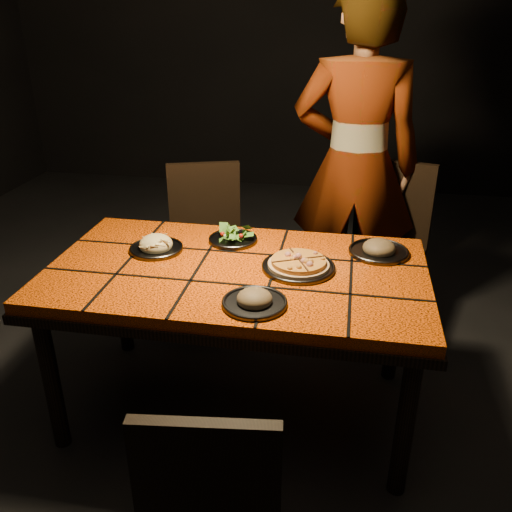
% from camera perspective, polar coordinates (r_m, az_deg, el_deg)
% --- Properties ---
extents(room_shell, '(6.04, 7.04, 3.08)m').
position_cam_1_polar(room_shell, '(2.08, -2.37, 17.61)').
color(room_shell, black).
rests_on(room_shell, ground).
extents(dining_table, '(1.62, 0.92, 0.75)m').
position_cam_1_polar(dining_table, '(2.34, -2.01, -2.96)').
color(dining_table, '#F45307').
rests_on(dining_table, ground).
extents(chair_near, '(0.43, 0.43, 0.85)m').
position_cam_1_polar(chair_near, '(1.70, -4.51, -23.99)').
color(chair_near, black).
rests_on(chair_near, ground).
extents(chair_far_left, '(0.53, 0.53, 0.93)m').
position_cam_1_polar(chair_far_left, '(3.20, -5.23, 2.35)').
color(chair_far_left, black).
rests_on(chair_far_left, ground).
extents(chair_far_right, '(0.55, 0.55, 0.98)m').
position_cam_1_polar(chair_far_right, '(3.17, 13.48, 1.97)').
color(chair_far_right, black).
rests_on(chair_far_right, ground).
extents(diner, '(0.70, 0.46, 1.91)m').
position_cam_1_polar(diner, '(3.05, 10.42, 9.23)').
color(diner, brown).
rests_on(diner, ground).
extents(plate_pizza, '(0.35, 0.35, 0.04)m').
position_cam_1_polar(plate_pizza, '(2.29, 4.49, -0.96)').
color(plate_pizza, '#38383D').
rests_on(plate_pizza, dining_table).
extents(plate_pasta, '(0.24, 0.24, 0.08)m').
position_cam_1_polar(plate_pasta, '(2.49, -10.47, 1.04)').
color(plate_pasta, '#38383D').
rests_on(plate_pasta, dining_table).
extents(plate_salad, '(0.23, 0.23, 0.07)m').
position_cam_1_polar(plate_salad, '(2.55, -2.44, 2.09)').
color(plate_salad, '#38383D').
rests_on(plate_salad, dining_table).
extents(plate_mushroom_a, '(0.25, 0.25, 0.08)m').
position_cam_1_polar(plate_mushroom_a, '(2.01, -0.16, -4.64)').
color(plate_mushroom_a, '#38383D').
rests_on(plate_mushroom_a, dining_table).
extents(plate_mushroom_b, '(0.27, 0.27, 0.09)m').
position_cam_1_polar(plate_mushroom_b, '(2.48, 12.82, 0.76)').
color(plate_mushroom_b, '#38383D').
rests_on(plate_mushroom_b, dining_table).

